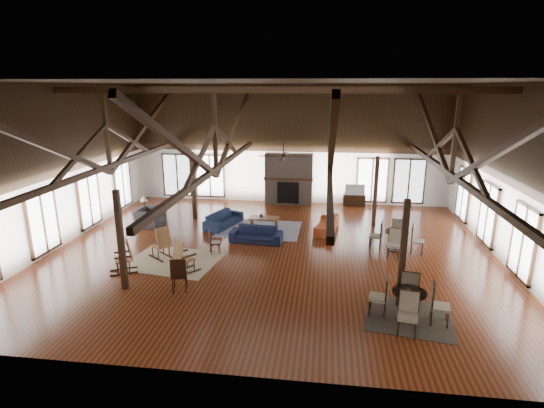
# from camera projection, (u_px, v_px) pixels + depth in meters

# --- Properties ---
(floor) EXTENTS (16.00, 16.00, 0.00)m
(floor) POSITION_uv_depth(u_px,v_px,m) (272.00, 251.00, 15.62)
(floor) COLOR brown
(floor) RESTS_ON ground
(ceiling) EXTENTS (16.00, 14.00, 0.02)m
(ceiling) POSITION_uv_depth(u_px,v_px,m) (272.00, 82.00, 14.01)
(ceiling) COLOR black
(ceiling) RESTS_ON wall_back
(wall_back) EXTENTS (16.00, 0.02, 6.00)m
(wall_back) POSITION_uv_depth(u_px,v_px,m) (290.00, 145.00, 21.50)
(wall_back) COLOR white
(wall_back) RESTS_ON floor
(wall_front) EXTENTS (16.00, 0.02, 6.00)m
(wall_front) POSITION_uv_depth(u_px,v_px,m) (225.00, 242.00, 8.13)
(wall_front) COLOR white
(wall_front) RESTS_ON floor
(wall_left) EXTENTS (0.02, 14.00, 6.00)m
(wall_left) POSITION_uv_depth(u_px,v_px,m) (60.00, 166.00, 15.81)
(wall_left) COLOR white
(wall_left) RESTS_ON floor
(wall_right) EXTENTS (0.02, 14.00, 6.00)m
(wall_right) POSITION_uv_depth(u_px,v_px,m) (515.00, 177.00, 13.83)
(wall_right) COLOR white
(wall_right) RESTS_ON floor
(roof_truss) EXTENTS (15.60, 14.07, 3.14)m
(roof_truss) POSITION_uv_depth(u_px,v_px,m) (272.00, 142.00, 14.54)
(roof_truss) COLOR black
(roof_truss) RESTS_ON wall_back
(post_grid) EXTENTS (8.16, 7.16, 3.05)m
(post_grid) POSITION_uv_depth(u_px,v_px,m) (272.00, 212.00, 15.21)
(post_grid) COLOR black
(post_grid) RESTS_ON floor
(fireplace) EXTENTS (2.50, 0.69, 2.60)m
(fireplace) POSITION_uv_depth(u_px,v_px,m) (289.00, 179.00, 21.65)
(fireplace) COLOR #6F6155
(fireplace) RESTS_ON floor
(ceiling_fan) EXTENTS (1.60, 1.60, 0.75)m
(ceiling_fan) POSITION_uv_depth(u_px,v_px,m) (283.00, 155.00, 13.60)
(ceiling_fan) COLOR black
(ceiling_fan) RESTS_ON roof_truss
(sofa_navy_front) EXTENTS (2.08, 0.94, 0.59)m
(sofa_navy_front) POSITION_uv_depth(u_px,v_px,m) (256.00, 234.00, 16.52)
(sofa_navy_front) COLOR #141A37
(sofa_navy_front) RESTS_ON floor
(sofa_navy_left) EXTENTS (2.23, 1.45, 0.61)m
(sofa_navy_left) POSITION_uv_depth(u_px,v_px,m) (224.00, 219.00, 18.38)
(sofa_navy_left) COLOR #172441
(sofa_navy_left) RESTS_ON floor
(sofa_orange) EXTENTS (2.10, 1.08, 0.59)m
(sofa_orange) POSITION_uv_depth(u_px,v_px,m) (327.00, 224.00, 17.78)
(sofa_orange) COLOR #B24C22
(sofa_orange) RESTS_ON floor
(coffee_table) EXTENTS (1.27, 0.67, 0.48)m
(coffee_table) POSITION_uv_depth(u_px,v_px,m) (264.00, 219.00, 18.07)
(coffee_table) COLOR brown
(coffee_table) RESTS_ON floor
(vase) EXTENTS (0.19, 0.19, 0.17)m
(vase) POSITION_uv_depth(u_px,v_px,m) (261.00, 215.00, 18.09)
(vase) COLOR #B2B2B2
(vase) RESTS_ON coffee_table
(armchair) EXTENTS (1.26, 1.12, 0.77)m
(armchair) POSITION_uv_depth(u_px,v_px,m) (150.00, 217.00, 18.39)
(armchair) COLOR #2F2F32
(armchair) RESTS_ON floor
(side_table_lamp) EXTENTS (0.48, 0.48, 1.23)m
(side_table_lamp) POSITION_uv_depth(u_px,v_px,m) (145.00, 212.00, 18.95)
(side_table_lamp) COLOR black
(side_table_lamp) RESTS_ON floor
(rocking_chair_a) EXTENTS (1.02, 0.94, 1.17)m
(rocking_chair_a) POSITION_uv_depth(u_px,v_px,m) (162.00, 244.00, 14.84)
(rocking_chair_a) COLOR #9E6D3C
(rocking_chair_a) RESTS_ON floor
(rocking_chair_b) EXTENTS (0.93, 0.99, 1.15)m
(rocking_chair_b) POSITION_uv_depth(u_px,v_px,m) (182.00, 257.00, 13.69)
(rocking_chair_b) COLOR #9E6D3C
(rocking_chair_b) RESTS_ON floor
(rocking_chair_c) EXTENTS (0.98, 0.80, 1.12)m
(rocking_chair_c) POSITION_uv_depth(u_px,v_px,m) (126.00, 257.00, 13.79)
(rocking_chair_c) COLOR #9E6D3C
(rocking_chair_c) RESTS_ON floor
(side_chair_a) EXTENTS (0.50, 0.50, 0.90)m
(side_chair_a) POSITION_uv_depth(u_px,v_px,m) (212.00, 240.00, 15.28)
(side_chair_a) COLOR black
(side_chair_a) RESTS_ON floor
(side_chair_b) EXTENTS (0.55, 0.55, 1.07)m
(side_chair_b) POSITION_uv_depth(u_px,v_px,m) (179.00, 272.00, 12.38)
(side_chair_b) COLOR black
(side_chair_b) RESTS_ON floor
(cafe_table_near) EXTENTS (2.09, 2.09, 1.07)m
(cafe_table_near) POSITION_uv_depth(u_px,v_px,m) (409.00, 300.00, 10.98)
(cafe_table_near) COLOR black
(cafe_table_near) RESTS_ON floor
(cafe_table_far) EXTENTS (2.02, 2.02, 1.03)m
(cafe_table_far) POSITION_uv_depth(u_px,v_px,m) (396.00, 237.00, 15.58)
(cafe_table_far) COLOR black
(cafe_table_far) RESTS_ON floor
(cup_near) EXTENTS (0.15, 0.15, 0.09)m
(cup_near) POSITION_uv_depth(u_px,v_px,m) (409.00, 292.00, 10.81)
(cup_near) COLOR #B2B2B2
(cup_near) RESTS_ON cafe_table_near
(cup_far) EXTENTS (0.13, 0.13, 0.10)m
(cup_far) POSITION_uv_depth(u_px,v_px,m) (398.00, 230.00, 15.53)
(cup_far) COLOR #B2B2B2
(cup_far) RESTS_ON cafe_table_far
(tv_console) EXTENTS (1.11, 0.42, 0.56)m
(tv_console) POSITION_uv_depth(u_px,v_px,m) (354.00, 200.00, 21.58)
(tv_console) COLOR black
(tv_console) RESTS_ON floor
(television) EXTENTS (0.99, 0.18, 0.57)m
(television) POSITION_uv_depth(u_px,v_px,m) (355.00, 189.00, 21.43)
(television) COLOR #B2B2B2
(television) RESTS_ON tv_console
(rug_tan) EXTENTS (3.37, 2.83, 0.01)m
(rug_tan) POSITION_uv_depth(u_px,v_px,m) (173.00, 261.00, 14.74)
(rug_tan) COLOR tan
(rug_tan) RESTS_ON floor
(rug_navy) EXTENTS (3.47, 2.64, 0.01)m
(rug_navy) POSITION_uv_depth(u_px,v_px,m) (260.00, 229.00, 18.02)
(rug_navy) COLOR #171A41
(rug_navy) RESTS_ON floor
(rug_dark) EXTENTS (2.52, 2.36, 0.01)m
(rug_dark) POSITION_uv_depth(u_px,v_px,m) (409.00, 317.00, 11.17)
(rug_dark) COLOR black
(rug_dark) RESTS_ON floor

